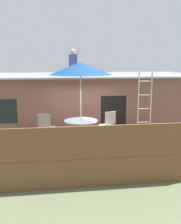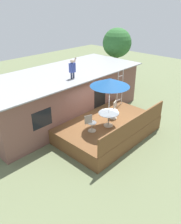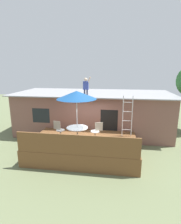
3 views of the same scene
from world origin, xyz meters
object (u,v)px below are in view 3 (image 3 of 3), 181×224
(step_ladder, at_px, (127,116))
(patio_chair_left, at_px, (59,130))
(patio_table, at_px, (77,130))
(patio_chair_right, at_px, (96,131))
(person_figure, at_px, (86,85))
(patio_umbrella, at_px, (77,95))

(step_ladder, relative_size, patio_chair_left, 2.39)
(patio_table, height_order, patio_chair_right, patio_chair_right)
(patio_chair_left, bearing_deg, person_figure, 81.68)
(patio_chair_left, xyz_separation_m, patio_chair_right, (1.93, 0.08, 0.00))
(patio_table, relative_size, person_figure, 0.94)
(patio_table, relative_size, patio_umbrella, 0.41)
(patio_table, xyz_separation_m, patio_chair_right, (0.91, 0.36, -0.13))
(patio_table, distance_m, person_figure, 3.28)
(step_ladder, bearing_deg, patio_umbrella, -154.70)
(patio_chair_left, bearing_deg, patio_table, 0.00)
(patio_chair_right, bearing_deg, step_ladder, -174.28)
(patio_umbrella, distance_m, step_ladder, 2.99)
(patio_chair_left, bearing_deg, patio_chair_right, 17.79)
(patio_table, bearing_deg, step_ladder, 25.30)
(patio_table, bearing_deg, person_figure, 89.99)
(step_ladder, height_order, patio_chair_left, step_ladder)
(patio_table, bearing_deg, patio_umbrella, 0.00)
(person_figure, bearing_deg, patio_table, -90.01)
(patio_chair_left, bearing_deg, step_ladder, 29.66)
(step_ladder, bearing_deg, patio_chair_right, -152.65)
(patio_table, relative_size, patio_chair_right, 1.13)
(patio_table, bearing_deg, patio_chair_left, 164.55)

